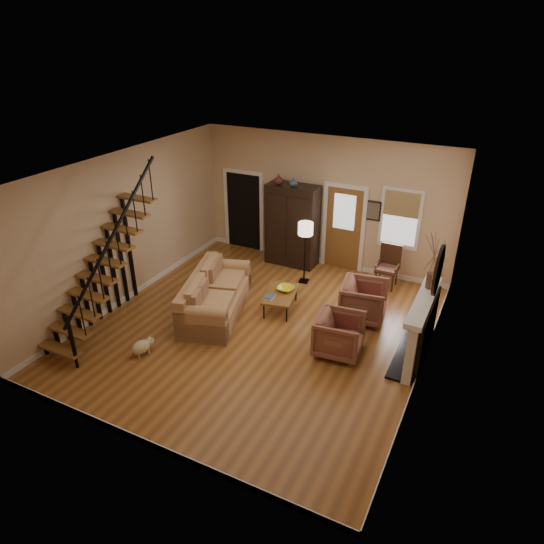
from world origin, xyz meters
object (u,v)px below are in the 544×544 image
at_px(coffee_table, 280,301).
at_px(floor_lamp, 305,253).
at_px(armoire, 292,225).
at_px(side_chair, 387,267).
at_px(armchair_left, 339,335).
at_px(armchair_right, 364,301).
at_px(sofa, 216,295).

height_order(coffee_table, floor_lamp, floor_lamp).
distance_m(armoire, side_chair, 2.61).
bearing_deg(coffee_table, armchair_left, -29.02).
relative_size(coffee_table, floor_lamp, 0.69).
bearing_deg(coffee_table, armchair_right, 14.58).
bearing_deg(side_chair, floor_lamp, -160.74).
bearing_deg(armchair_right, sofa, 103.98).
bearing_deg(armoire, sofa, -97.79).
xyz_separation_m(sofa, armchair_right, (2.89, 1.20, -0.02)).
bearing_deg(floor_lamp, armchair_right, -28.71).
bearing_deg(floor_lamp, sofa, -117.40).
bearing_deg(side_chair, sofa, -136.51).
bearing_deg(armchair_right, armoire, 45.26).
distance_m(sofa, floor_lamp, 2.46).
bearing_deg(armchair_left, floor_lamp, 29.88).
relative_size(armoire, side_chair, 2.06).
distance_m(armchair_left, side_chair, 2.99).
distance_m(armchair_left, floor_lamp, 2.92).
bearing_deg(floor_lamp, armoire, 130.22).
height_order(armchair_left, armchair_right, armchair_right).
height_order(armchair_left, side_chair, side_chair).
xyz_separation_m(armchair_left, armchair_right, (0.05, 1.37, 0.03)).
xyz_separation_m(armchair_left, side_chair, (0.12, 2.98, 0.11)).
xyz_separation_m(armoire, floor_lamp, (0.71, -0.84, -0.28)).
bearing_deg(armoire, armchair_left, -52.65).
relative_size(sofa, coffee_table, 2.25).
distance_m(armoire, armchair_left, 4.05).
xyz_separation_m(armoire, armchair_right, (2.48, -1.81, -0.63)).
relative_size(armoire, coffee_table, 1.98).
relative_size(armoire, floor_lamp, 1.37).
bearing_deg(armchair_right, side_chair, -11.22).
bearing_deg(armchair_right, floor_lamp, 52.69).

